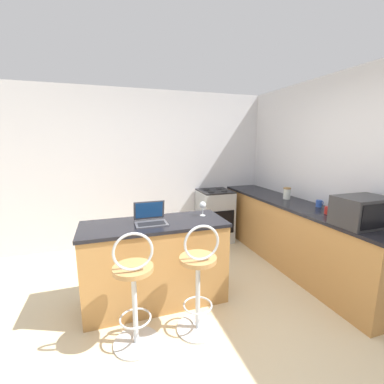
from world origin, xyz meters
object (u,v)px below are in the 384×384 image
laptop (150,218)px  wine_glass_tall (203,205)px  storage_jar (287,193)px  bar_stool_far (199,281)px  bar_stool_near (134,292)px  stove_range (215,215)px  mug_blue (319,203)px  mug_red (328,210)px  microwave (362,211)px

laptop → wine_glass_tall: 0.63m
storage_jar → laptop: bearing=-166.6°
bar_stool_far → laptop: size_ratio=3.25×
bar_stool_near → stove_range: bar_stool_near is taller
bar_stool_near → laptop: size_ratio=3.25×
mug_blue → mug_red: size_ratio=0.97×
laptop → storage_jar: bearing=13.4°
mug_red → bar_stool_far: bearing=-171.1°
bar_stool_far → storage_jar: 2.17m
microwave → mug_red: (0.03, 0.44, -0.11)m
laptop → mug_red: bearing=-9.1°
bar_stool_near → microwave: microwave is taller
laptop → bar_stool_near: bearing=-112.4°
mug_blue → storage_jar: bearing=100.5°
stove_range → mug_blue: size_ratio=9.94×
mug_red → bar_stool_near: bearing=-173.3°
microwave → mug_blue: 0.78m
bar_stool_near → laptop: laptop is taller
stove_range → mug_blue: bearing=-60.5°
wine_glass_tall → stove_range: bearing=61.4°
mug_blue → mug_red: bearing=-118.1°
laptop → stove_range: laptop is taller
mug_blue → laptop: bearing=179.4°
bar_stool_far → mug_blue: bearing=17.0°
mug_blue → wine_glass_tall: bearing=176.5°
mug_red → wine_glass_tall: 1.50m
bar_stool_near → stove_range: bearing=51.8°
bar_stool_near → stove_range: 2.63m
mug_red → laptop: bearing=170.9°
mug_red → mug_blue: bearing=61.9°
stove_range → mug_blue: (0.84, -1.49, 0.50)m
bar_stool_near → microwave: (2.28, -0.17, 0.55)m
mug_blue → wine_glass_tall: size_ratio=0.56×
bar_stool_far → laptop: (-0.33, 0.60, 0.46)m
bar_stool_far → laptop: bearing=118.7°
bar_stool_far → mug_red: bearing=8.9°
stove_range → storage_jar: (0.74, -0.96, 0.54)m
laptop → microwave: size_ratio=0.64×
bar_stool_near → bar_stool_far: bearing=0.0°
stove_range → storage_jar: size_ratio=5.32×
bar_stool_near → wine_glass_tall: (0.87, 0.68, 0.52)m
storage_jar → mug_red: size_ratio=1.82×
bar_stool_near → storage_jar: bearing=25.0°
mug_blue → wine_glass_tall: wine_glass_tall is taller
laptop → wine_glass_tall: bearing=7.0°
bar_stool_near → wine_glass_tall: 1.22m
bar_stool_near → mug_red: 2.36m
bar_stool_near → mug_blue: size_ratio=11.53×
stove_range → mug_red: bearing=-69.3°
stove_range → mug_blue: 1.78m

